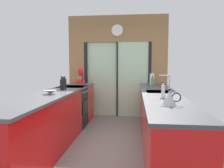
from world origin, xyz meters
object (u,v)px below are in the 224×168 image
at_px(oven_range, 72,107).
at_px(kettle, 169,98).
at_px(mixing_bowl, 50,92).
at_px(soap_bottle_near, 163,91).
at_px(paper_towel_roll, 152,79).
at_px(knife_block, 63,84).
at_px(stand_mixer, 81,77).
at_px(soap_bottle_far, 153,81).

bearing_deg(oven_range, kettle, -48.28).
bearing_deg(mixing_bowl, soap_bottle_near, -6.18).
xyz_separation_m(kettle, paper_towel_roll, (-0.00, 2.71, 0.04)).
bearing_deg(knife_block, stand_mixer, 90.00).
relative_size(kettle, soap_bottle_near, 1.11).
xyz_separation_m(knife_block, paper_towel_roll, (1.78, 1.31, 0.02)).
distance_m(knife_block, paper_towel_roll, 2.21).
relative_size(mixing_bowl, stand_mixer, 0.51).
relative_size(oven_range, paper_towel_roll, 3.16).
bearing_deg(oven_range, soap_bottle_near, -38.87).
relative_size(mixing_bowl, soap_bottle_far, 0.99).
bearing_deg(kettle, soap_bottle_far, 90.04).
height_order(stand_mixer, paper_towel_roll, stand_mixer).
xyz_separation_m(mixing_bowl, paper_towel_roll, (1.78, 1.94, 0.10)).
height_order(oven_range, soap_bottle_far, soap_bottle_far).
xyz_separation_m(oven_range, paper_towel_roll, (1.80, 0.69, 0.59)).
bearing_deg(soap_bottle_far, mixing_bowl, -135.47).
xyz_separation_m(soap_bottle_far, paper_towel_roll, (0.00, 0.19, 0.04)).
height_order(oven_range, stand_mixer, stand_mixer).
bearing_deg(soap_bottle_near, paper_towel_roll, 90.00).
bearing_deg(knife_block, paper_towel_roll, 36.39).
bearing_deg(stand_mixer, soap_bottle_far, -5.46).
relative_size(oven_range, soap_bottle_far, 4.22).
height_order(knife_block, kettle, knife_block).
bearing_deg(knife_block, soap_bottle_far, 32.17).
xyz_separation_m(oven_range, kettle, (1.80, -2.02, 0.55)).
xyz_separation_m(oven_range, stand_mixer, (0.02, 0.66, 0.63)).
distance_m(oven_range, soap_bottle_far, 1.95).
bearing_deg(paper_towel_roll, soap_bottle_near, -90.00).
bearing_deg(kettle, mixing_bowl, 156.83).
bearing_deg(soap_bottle_near, soap_bottle_far, 90.00).
xyz_separation_m(mixing_bowl, stand_mixer, (0.00, 1.92, 0.13)).
bearing_deg(oven_range, paper_towel_roll, 20.90).
height_order(knife_block, stand_mixer, stand_mixer).
relative_size(mixing_bowl, kettle, 0.84).
height_order(stand_mixer, soap_bottle_near, stand_mixer).
distance_m(knife_block, stand_mixer, 1.29).
height_order(mixing_bowl, knife_block, knife_block).
height_order(mixing_bowl, paper_towel_roll, paper_towel_roll).
height_order(kettle, soap_bottle_far, soap_bottle_far).
height_order(kettle, paper_towel_roll, paper_towel_roll).
bearing_deg(soap_bottle_near, stand_mixer, 130.10).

